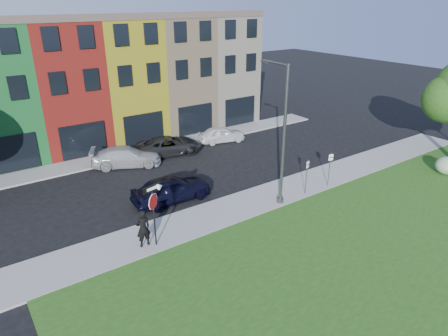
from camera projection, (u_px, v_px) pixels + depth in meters
ground at (272, 230)px, 21.55m from camera, size 120.00×120.00×0.00m
sidewalk_near at (264, 198)px, 24.84m from camera, size 40.00×3.00×0.12m
sidewalk_far at (116, 157)px, 31.25m from camera, size 40.00×2.40×0.12m
rowhouse_block at (89, 81)px, 34.24m from camera, size 30.00×10.12×10.00m
stop_sign at (153, 203)px, 19.13m from camera, size 1.03×0.28×3.32m
man at (143, 228)px, 19.58m from camera, size 0.74×0.50×1.99m
sedan_near at (171, 189)px, 24.29m from camera, size 2.20×4.96×1.66m
parked_car_silver at (126, 157)px, 29.48m from camera, size 5.77×6.56×1.46m
parked_car_dark at (169, 146)px, 31.70m from camera, size 4.06×5.98×1.45m
parked_car_white at (222, 134)px, 34.46m from camera, size 3.51×4.77×1.36m
street_lamp at (282, 136)px, 22.75m from camera, size 0.55×2.58×8.22m
parking_sign_a at (307, 173)px, 24.69m from camera, size 0.31×0.12×2.33m
parking_sign_b at (330, 165)px, 25.79m from camera, size 0.31×0.12×2.33m
shrub at (447, 165)px, 27.93m from camera, size 1.47×1.47×1.25m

